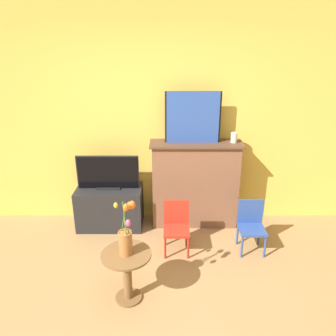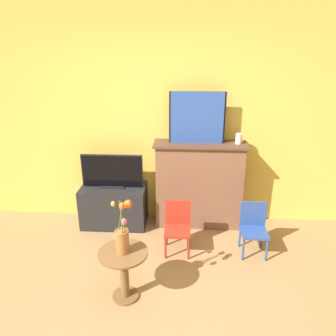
# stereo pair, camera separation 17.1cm
# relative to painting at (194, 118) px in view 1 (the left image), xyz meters

# --- Properties ---
(wall_back) EXTENTS (8.00, 0.06, 2.70)m
(wall_back) POSITION_rel_painting_xyz_m (-0.45, 0.19, -0.06)
(wall_back) COLOR #EAC651
(wall_back) RESTS_ON ground
(fireplace_mantel) EXTENTS (1.13, 0.37, 1.10)m
(fireplace_mantel) POSITION_rel_painting_xyz_m (0.05, -0.01, -0.84)
(fireplace_mantel) COLOR brown
(fireplace_mantel) RESTS_ON ground
(painting) EXTENTS (0.66, 0.03, 0.61)m
(painting) POSITION_rel_painting_xyz_m (0.00, 0.00, 0.00)
(painting) COLOR black
(painting) RESTS_ON fireplace_mantel
(mantel_candle) EXTENTS (0.08, 0.08, 0.12)m
(mantel_candle) POSITION_rel_painting_xyz_m (0.50, -0.01, -0.24)
(mantel_candle) COLOR silver
(mantel_candle) RESTS_ON fireplace_mantel
(tv_stand) EXTENTS (0.82, 0.45, 0.53)m
(tv_stand) POSITION_rel_painting_xyz_m (-1.04, -0.08, -1.15)
(tv_stand) COLOR #232326
(tv_stand) RESTS_ON ground
(tv_monitor) EXTENTS (0.77, 0.12, 0.43)m
(tv_monitor) POSITION_rel_painting_xyz_m (-1.04, -0.08, -0.68)
(tv_monitor) COLOR black
(tv_monitor) RESTS_ON tv_stand
(chair_red) EXTENTS (0.29, 0.29, 0.59)m
(chair_red) POSITION_rel_painting_xyz_m (-0.20, -0.61, -1.08)
(chair_red) COLOR #B22D1E
(chair_red) RESTS_ON ground
(chair_blue) EXTENTS (0.29, 0.29, 0.59)m
(chair_blue) POSITION_rel_painting_xyz_m (0.65, -0.59, -1.08)
(chair_blue) COLOR #2D4C99
(chair_blue) RESTS_ON ground
(side_table) EXTENTS (0.45, 0.45, 0.50)m
(side_table) POSITION_rel_painting_xyz_m (-0.66, -1.40, -1.08)
(side_table) COLOR brown
(side_table) RESTS_ON ground
(vase_tulips) EXTENTS (0.20, 0.19, 0.54)m
(vase_tulips) POSITION_rel_painting_xyz_m (-0.66, -1.40, -0.73)
(vase_tulips) COLOR #AD6B38
(vase_tulips) RESTS_ON side_table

